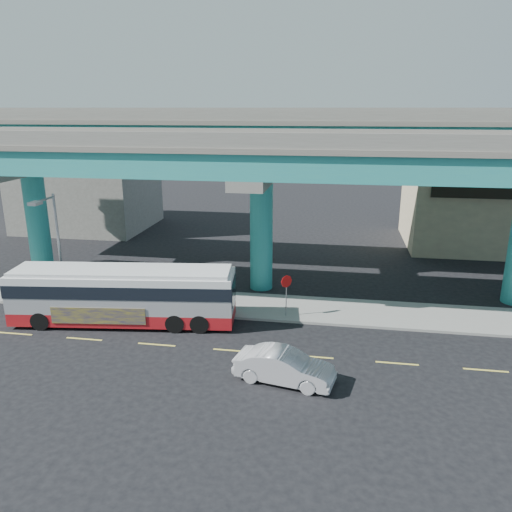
% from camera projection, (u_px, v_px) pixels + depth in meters
% --- Properties ---
extents(ground, '(120.00, 120.00, 0.00)m').
position_uv_depth(ground, '(234.00, 348.00, 25.28)').
color(ground, black).
rests_on(ground, ground).
extents(sidewalk, '(70.00, 4.00, 0.15)m').
position_uv_depth(sidewalk, '(252.00, 306.00, 30.46)').
color(sidewalk, gray).
rests_on(sidewalk, ground).
extents(lane_markings, '(58.00, 0.12, 0.01)m').
position_uv_depth(lane_markings, '(233.00, 351.00, 24.99)').
color(lane_markings, '#D8C64C').
rests_on(lane_markings, ground).
extents(viaduct, '(52.00, 12.40, 11.70)m').
position_uv_depth(viaduct, '(262.00, 150.00, 31.29)').
color(viaduct, teal).
rests_on(viaduct, ground).
extents(building_beige, '(14.00, 10.23, 7.00)m').
position_uv_depth(building_beige, '(491.00, 206.00, 43.19)').
color(building_beige, tan).
rests_on(building_beige, ground).
extents(building_concrete, '(12.00, 10.00, 9.00)m').
position_uv_depth(building_concrete, '(87.00, 183.00, 49.83)').
color(building_concrete, gray).
rests_on(building_concrete, ground).
extents(transit_bus, '(12.65, 4.15, 3.19)m').
position_uv_depth(transit_bus, '(123.00, 293.00, 27.81)').
color(transit_bus, '#A21319').
rests_on(transit_bus, ground).
extents(sedan, '(3.25, 5.03, 1.46)m').
position_uv_depth(sedan, '(284.00, 367.00, 21.98)').
color(sedan, '#A9A8AD').
rests_on(sedan, ground).
extents(parked_car, '(3.06, 4.14, 1.18)m').
position_uv_depth(parked_car, '(94.00, 285.00, 32.05)').
color(parked_car, '#2B2B30').
rests_on(parked_car, sidewalk).
extents(street_lamp, '(0.50, 2.26, 6.76)m').
position_uv_depth(street_lamp, '(53.00, 234.00, 29.05)').
color(street_lamp, gray).
rests_on(street_lamp, sidewalk).
extents(stop_sign, '(0.57, 0.52, 2.47)m').
position_uv_depth(stop_sign, '(286.00, 287.00, 28.34)').
color(stop_sign, gray).
rests_on(stop_sign, sidewalk).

